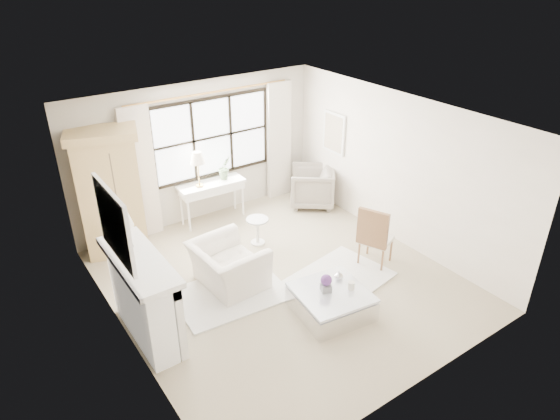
{
  "coord_description": "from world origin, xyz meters",
  "views": [
    {
      "loc": [
        -3.82,
        -5.46,
        4.78
      ],
      "look_at": [
        0.12,
        0.2,
        1.17
      ],
      "focal_mm": 32.0,
      "sensor_mm": 36.0,
      "label": 1
    }
  ],
  "objects_px": {
    "console_table": "(212,201)",
    "club_armchair": "(228,265)",
    "armoire": "(111,192)",
    "coffee_table": "(331,302)"
  },
  "relations": [
    {
      "from": "console_table",
      "to": "club_armchair",
      "type": "distance_m",
      "value": 2.24
    },
    {
      "from": "armoire",
      "to": "coffee_table",
      "type": "relative_size",
      "value": 2.0
    },
    {
      "from": "club_armchair",
      "to": "armoire",
      "type": "bearing_deg",
      "value": 24.99
    },
    {
      "from": "console_table",
      "to": "club_armchair",
      "type": "bearing_deg",
      "value": -109.14
    },
    {
      "from": "club_armchair",
      "to": "coffee_table",
      "type": "bearing_deg",
      "value": -151.83
    },
    {
      "from": "armoire",
      "to": "console_table",
      "type": "distance_m",
      "value": 2.05
    },
    {
      "from": "armoire",
      "to": "console_table",
      "type": "relative_size",
      "value": 1.7
    },
    {
      "from": "armoire",
      "to": "club_armchair",
      "type": "bearing_deg",
      "value": -44.28
    },
    {
      "from": "console_table",
      "to": "coffee_table",
      "type": "height_order",
      "value": "console_table"
    },
    {
      "from": "console_table",
      "to": "club_armchair",
      "type": "xyz_separation_m",
      "value": [
        -0.83,
        -2.08,
        -0.04
      ]
    }
  ]
}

